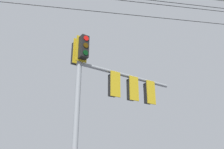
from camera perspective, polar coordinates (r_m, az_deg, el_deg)
name	(u,v)px	position (r m, az deg, el deg)	size (l,w,h in m)	color
signal_mast_assembly	(104,91)	(9.78, -1.71, -3.79)	(4.52, 2.26, 7.03)	gray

